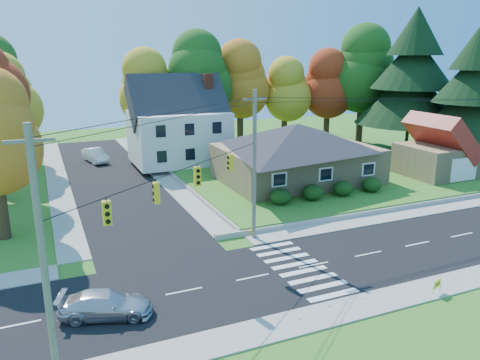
# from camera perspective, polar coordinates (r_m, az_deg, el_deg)

# --- Properties ---
(ground) EXTENTS (120.00, 120.00, 0.00)m
(ground) POSITION_cam_1_polar(r_m,az_deg,el_deg) (28.57, 8.97, -10.22)
(ground) COLOR #3D7923
(road_main) EXTENTS (90.00, 8.00, 0.02)m
(road_main) POSITION_cam_1_polar(r_m,az_deg,el_deg) (28.57, 8.97, -10.20)
(road_main) COLOR black
(road_main) RESTS_ON ground
(road_cross) EXTENTS (8.00, 44.00, 0.02)m
(road_cross) POSITION_cam_1_polar(r_m,az_deg,el_deg) (49.55, -15.58, 0.36)
(road_cross) COLOR black
(road_cross) RESTS_ON ground
(sidewalk_north) EXTENTS (90.00, 2.00, 0.08)m
(sidewalk_north) POSITION_cam_1_polar(r_m,az_deg,el_deg) (32.51, 4.25, -6.78)
(sidewalk_north) COLOR #9C9A90
(sidewalk_north) RESTS_ON ground
(sidewalk_south) EXTENTS (90.00, 2.00, 0.08)m
(sidewalk_south) POSITION_cam_1_polar(r_m,az_deg,el_deg) (24.98, 15.27, -14.43)
(sidewalk_south) COLOR #9C9A90
(sidewalk_south) RESTS_ON ground
(lawn) EXTENTS (30.00, 30.00, 0.50)m
(lawn) POSITION_cam_1_polar(r_m,az_deg,el_deg) (51.95, 8.80, 1.68)
(lawn) COLOR #3D7923
(lawn) RESTS_ON ground
(ranch_house) EXTENTS (14.60, 10.60, 5.40)m
(ranch_house) POSITION_cam_1_polar(r_m,az_deg,el_deg) (44.58, 6.91, 3.50)
(ranch_house) COLOR tan
(ranch_house) RESTS_ON lawn
(colonial_house) EXTENTS (10.40, 8.40, 9.60)m
(colonial_house) POSITION_cam_1_polar(r_m,az_deg,el_deg) (52.19, -7.46, 6.64)
(colonial_house) COLOR silver
(colonial_house) RESTS_ON lawn
(garage) EXTENTS (7.30, 6.30, 4.60)m
(garage) POSITION_cam_1_polar(r_m,az_deg,el_deg) (50.26, 23.22, 3.20)
(garage) COLOR tan
(garage) RESTS_ON lawn
(hedge_row) EXTENTS (10.70, 1.70, 1.27)m
(hedge_row) POSITION_cam_1_polar(r_m,az_deg,el_deg) (39.74, 10.67, -1.24)
(hedge_row) COLOR #163A10
(hedge_row) RESTS_ON lawn
(traffic_infrastructure) EXTENTS (38.10, 10.66, 10.00)m
(traffic_infrastructure) POSITION_cam_1_polar(r_m,az_deg,el_deg) (27.83, 7.65, 0.43)
(traffic_infrastructure) COLOR #666059
(traffic_infrastructure) RESTS_ON ground
(tree_lot_0) EXTENTS (6.72, 6.72, 12.51)m
(tree_lot_0) POSITION_cam_1_polar(r_m,az_deg,el_deg) (57.09, -11.31, 10.95)
(tree_lot_0) COLOR #3F2A19
(tree_lot_0) RESTS_ON lawn
(tree_lot_1) EXTENTS (7.84, 7.84, 14.60)m
(tree_lot_1) POSITION_cam_1_polar(r_m,az_deg,el_deg) (57.65, -5.19, 12.51)
(tree_lot_1) COLOR #3F2A19
(tree_lot_1) RESTS_ON lawn
(tree_lot_2) EXTENTS (7.28, 7.28, 13.56)m
(tree_lot_2) POSITION_cam_1_polar(r_m,az_deg,el_deg) (60.76, 0.02, 12.08)
(tree_lot_2) COLOR #3F2A19
(tree_lot_2) RESTS_ON lawn
(tree_lot_3) EXTENTS (6.16, 6.16, 11.47)m
(tree_lot_3) POSITION_cam_1_polar(r_m,az_deg,el_deg) (62.59, 5.53, 10.90)
(tree_lot_3) COLOR #3F2A19
(tree_lot_3) RESTS_ON lawn
(tree_lot_4) EXTENTS (6.72, 6.72, 12.51)m
(tree_lot_4) POSITION_cam_1_polar(r_m,az_deg,el_deg) (64.82, 10.72, 11.44)
(tree_lot_4) COLOR #3F2A19
(tree_lot_4) RESTS_ON lawn
(tree_lot_5) EXTENTS (8.40, 8.40, 15.64)m
(tree_lot_5) POSITION_cam_1_polar(r_m,az_deg,el_deg) (65.46, 14.79, 12.96)
(tree_lot_5) COLOR #3F2A19
(tree_lot_5) RESTS_ON lawn
(conifer_east_a) EXTENTS (12.80, 12.80, 16.96)m
(conifer_east_a) POSITION_cam_1_polar(r_m,az_deg,el_deg) (60.07, 20.27, 11.56)
(conifer_east_a) COLOR #3F2A19
(conifer_east_a) RESTS_ON lawn
(conifer_east_b) EXTENTS (11.20, 11.20, 14.84)m
(conifer_east_b) POSITION_cam_1_polar(r_m,az_deg,el_deg) (55.36, 26.66, 9.52)
(conifer_east_b) COLOR #3F2A19
(conifer_east_b) RESTS_ON lawn
(tree_west_2) EXTENTS (6.72, 6.72, 12.51)m
(tree_west_2) POSITION_cam_1_polar(r_m,az_deg,el_deg) (53.90, -26.73, 8.90)
(tree_west_2) COLOR #3F2A19
(tree_west_2) RESTS_ON ground
(silver_sedan) EXTENTS (4.71, 3.04, 1.27)m
(silver_sedan) POSITION_cam_1_polar(r_m,az_deg,el_deg) (23.79, -16.01, -14.38)
(silver_sedan) COLOR silver
(silver_sedan) RESTS_ON road_main
(white_car) EXTENTS (2.73, 5.07, 1.59)m
(white_car) POSITION_cam_1_polar(r_m,az_deg,el_deg) (56.73, -17.23, 2.89)
(white_car) COLOR white
(white_car) RESTS_ON road_cross
(fire_hydrant) EXTENTS (0.41, 0.32, 0.72)m
(fire_hydrant) POSITION_cam_1_polar(r_m,az_deg,el_deg) (32.33, 1.58, -6.29)
(fire_hydrant) COLOR yellow
(fire_hydrant) RESTS_ON ground
(yard_sign) EXTENTS (0.63, 0.23, 0.81)m
(yard_sign) POSITION_cam_1_polar(r_m,az_deg,el_deg) (26.89, 22.92, -11.62)
(yard_sign) COLOR black
(yard_sign) RESTS_ON ground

